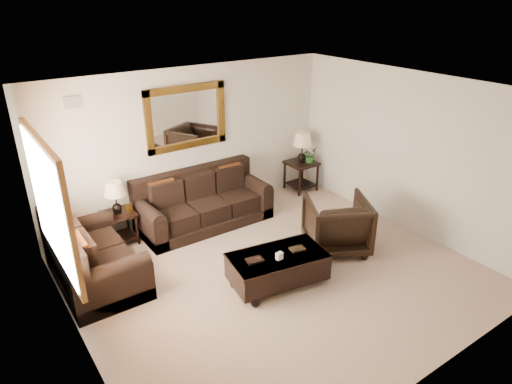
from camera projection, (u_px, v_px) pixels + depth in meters
room at (278, 191)px, 6.21m from camera, size 5.51×5.01×2.71m
window at (51, 203)px, 5.39m from camera, size 0.07×1.96×1.66m
mirror at (186, 117)px, 7.81m from camera, size 1.50×0.06×1.10m
air_vent at (73, 102)px, 6.66m from camera, size 0.25×0.02×0.18m
sofa at (203, 205)px, 8.11m from camera, size 2.32×1.00×0.95m
loveseat at (91, 261)px, 6.42m from camera, size 1.04×1.75×0.99m
end_table_left at (116, 203)px, 7.31m from camera, size 0.50×0.50×1.11m
end_table_right at (302, 153)px, 9.27m from camera, size 0.56×0.56×1.24m
coffee_table at (277, 265)px, 6.46m from camera, size 1.47×0.95×0.58m
armchair at (337, 222)px, 7.24m from camera, size 1.25×1.22×0.97m
potted_plant at (310, 157)px, 9.29m from camera, size 0.38×0.39×0.24m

